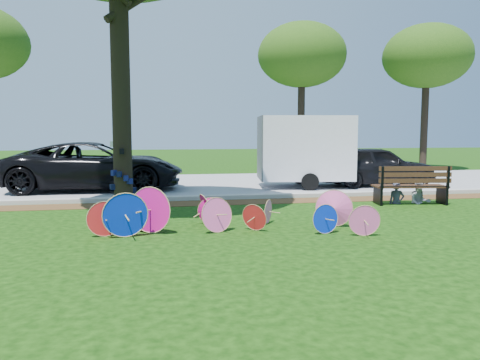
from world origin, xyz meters
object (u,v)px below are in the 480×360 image
object	(u,v)px
black_van	(95,166)
cargo_trailer	(305,148)
person_left	(397,183)
dark_pickup	(375,166)
parasol_pile	(199,212)
park_bench	(410,185)
person_right	(420,181)

from	to	relation	value
black_van	cargo_trailer	distance (m)	7.36
person_left	dark_pickup	bearing A→B (deg)	81.52
person_left	cargo_trailer	bearing A→B (deg)	117.02
parasol_pile	cargo_trailer	bearing A→B (deg)	57.03
parasol_pile	dark_pickup	size ratio (longest dim) A/B	1.29
black_van	park_bench	distance (m)	10.14
cargo_trailer	person_right	distance (m)	4.76
parasol_pile	person_right	world-z (taller)	person_right
black_van	cargo_trailer	xyz separation A→B (m)	(7.33, -0.42, 0.60)
person_left	black_van	bearing A→B (deg)	161.61
dark_pickup	cargo_trailer	size ratio (longest dim) A/B	1.35
parasol_pile	park_bench	world-z (taller)	park_bench
park_bench	person_left	bearing A→B (deg)	179.67
black_van	person_left	distance (m)	9.81
parasol_pile	dark_pickup	distance (m)	9.84
parasol_pile	person_right	size ratio (longest dim) A/B	4.48
person_left	park_bench	bearing A→B (deg)	1.89
person_right	black_van	bearing A→B (deg)	167.27
parasol_pile	black_van	size ratio (longest dim) A/B	0.94
cargo_trailer	person_left	size ratio (longest dim) A/B	2.72
parasol_pile	cargo_trailer	world-z (taller)	cargo_trailer
cargo_trailer	person_left	distance (m)	4.51
park_bench	person_right	world-z (taller)	person_right
cargo_trailer	person_left	world-z (taller)	cargo_trailer
parasol_pile	cargo_trailer	size ratio (longest dim) A/B	1.74
dark_pickup	person_left	xyz separation A→B (m)	(-1.40, -4.19, -0.15)
cargo_trailer	park_bench	world-z (taller)	cargo_trailer
person_left	person_right	xyz separation A→B (m)	(0.70, 0.00, 0.03)
parasol_pile	person_right	bearing A→B (deg)	21.90
park_bench	black_van	bearing A→B (deg)	160.09
dark_pickup	cargo_trailer	distance (m)	2.78
park_bench	person_right	distance (m)	0.37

